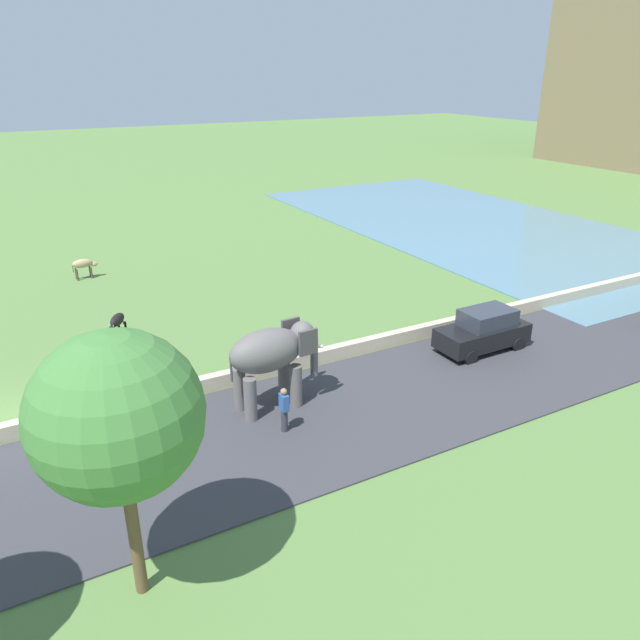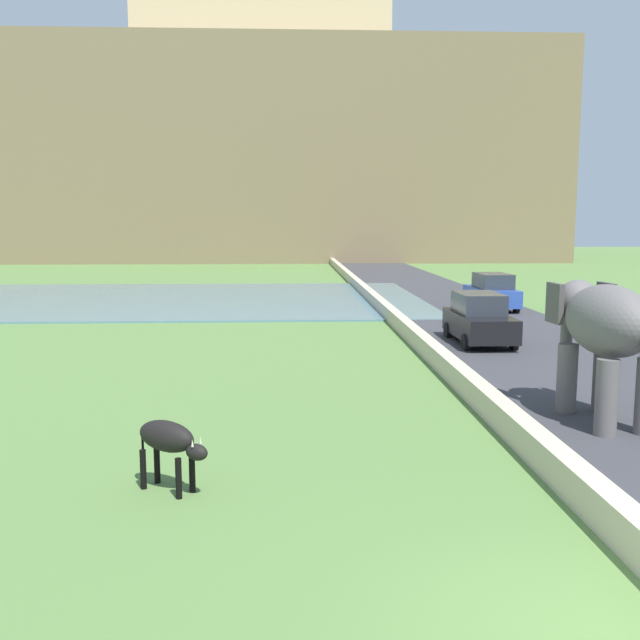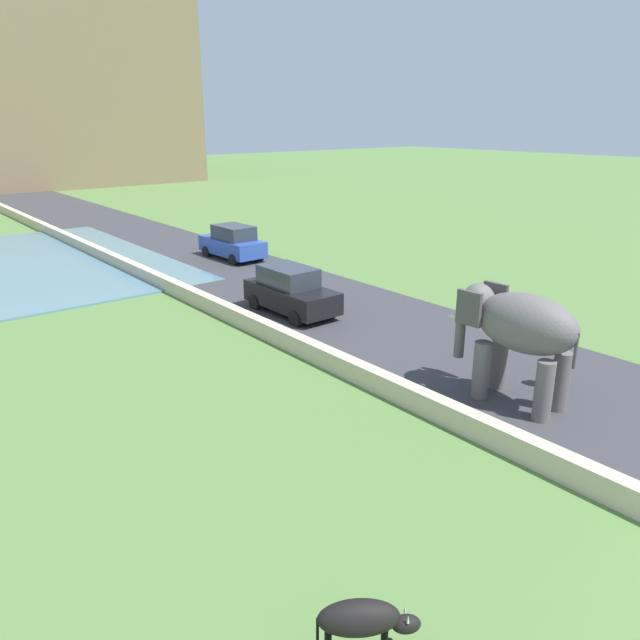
{
  "view_description": "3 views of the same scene",
  "coord_description": "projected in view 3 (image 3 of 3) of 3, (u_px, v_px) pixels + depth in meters",
  "views": [
    {
      "loc": [
        20.54,
        0.35,
        11.07
      ],
      "look_at": [
        -0.39,
        11.9,
        1.13
      ],
      "focal_mm": 34.19,
      "sensor_mm": 36.0,
      "label": 1
    },
    {
      "loc": [
        -3.22,
        -6.53,
        4.29
      ],
      "look_at": [
        -2.32,
        13.4,
        1.49
      ],
      "focal_mm": 39.73,
      "sensor_mm": 36.0,
      "label": 2
    },
    {
      "loc": [
        -9.5,
        -0.1,
        7.1
      ],
      "look_at": [
        0.2,
        11.87,
        1.93
      ],
      "focal_mm": 34.03,
      "sensor_mm": 36.0,
      "label": 3
    }
  ],
  "objects": [
    {
      "name": "car_blue",
      "position": [
        233.0,
        242.0,
        31.52
      ],
      "size": [
        1.88,
        4.04,
        1.8
      ],
      "color": "#2D4CA8",
      "rests_on": "ground"
    },
    {
      "name": "barrier_wall",
      "position": [
        235.0,
        315.0,
        21.88
      ],
      "size": [
        0.4,
        110.0,
        0.59
      ],
      "primitive_type": "cube",
      "color": "beige",
      "rests_on": "ground"
    },
    {
      "name": "cow_black",
      "position": [
        363.0,
        621.0,
        7.92
      ],
      "size": [
        1.33,
        1.07,
        1.15
      ],
      "color": "black",
      "rests_on": "ground"
    },
    {
      "name": "person_beside_elephant",
      "position": [
        561.0,
        360.0,
        16.32
      ],
      "size": [
        0.36,
        0.22,
        1.63
      ],
      "color": "#33333D",
      "rests_on": "ground"
    },
    {
      "name": "car_black",
      "position": [
        291.0,
        291.0,
        22.73
      ],
      "size": [
        1.81,
        4.01,
        1.8
      ],
      "color": "black",
      "rests_on": "ground"
    },
    {
      "name": "elephant",
      "position": [
        517.0,
        329.0,
        15.25
      ],
      "size": [
        1.56,
        3.5,
        2.99
      ],
      "color": "#605B5B",
      "rests_on": "ground"
    },
    {
      "name": "road_surface",
      "position": [
        288.0,
        292.0,
        25.71
      ],
      "size": [
        7.0,
        120.0,
        0.06
      ],
      "primitive_type": "cube",
      "color": "#38383D",
      "rests_on": "ground"
    }
  ]
}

